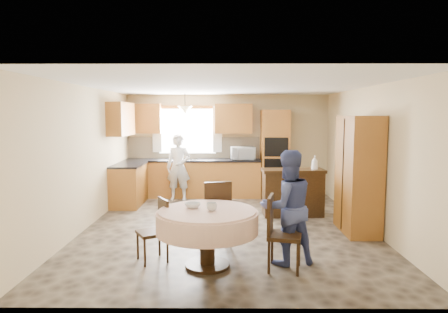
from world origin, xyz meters
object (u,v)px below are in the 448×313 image
Objects in this scene: person_sink at (179,167)px; person_dining at (287,207)px; dining_table at (207,223)px; cupboard at (358,175)px; chair_back at (216,210)px; chair_right at (279,229)px; sideboard at (293,194)px; oven_tower at (275,154)px; chair_left at (157,227)px.

person_dining is at bearing -59.87° from person_sink.
person_dining is (1.07, 0.13, 0.18)m from dining_table.
cupboard is 1.96× the size of chair_back.
sideboard is at bearing -0.05° from chair_right.
dining_table is 1.33× the size of chair_back.
cupboard is 1.28× the size of person_sink.
oven_tower reaches higher than person_dining.
dining_table is at bearing -123.25° from sideboard.
cupboard is at bearing -32.90° from person_sink.
chair_right is at bearing -96.07° from oven_tower.
person_sink is at bearing -79.46° from person_dining.
oven_tower reaches higher than cupboard.
chair_left is at bearing 22.83° from chair_back.
chair_right reaches higher than chair_left.
cupboard is at bearing -30.08° from chair_right.
sideboard is 2.64m from person_dining.
chair_right is at bearing -62.65° from person_sink.
chair_back reaches higher than chair_left.
chair_left is 0.88× the size of chair_right.
person_sink is (-2.44, 1.43, 0.34)m from sideboard.
chair_right is at bearing 41.88° from person_dining.
chair_right is 4.60m from person_sink.
chair_left is 1.80m from person_dining.
cupboard is 2.05m from person_dining.
cupboard is at bearing -177.48° from chair_back.
chair_back is 1.22m from person_dining.
dining_table is at bearing 42.95° from chair_left.
chair_back is at bearing 83.46° from dining_table.
chair_left is 1.66m from chair_right.
cupboard is 2.98m from dining_table.
cupboard reaches higher than person_sink.
chair_back is (-2.39, -0.75, -0.44)m from cupboard.
cupboard reaches higher than chair_left.
chair_right is (0.93, -0.08, -0.06)m from dining_table.
chair_right is at bearing -132.96° from cupboard.
chair_back is at bearing -162.64° from cupboard.
cupboard is (0.92, -1.12, 0.56)m from sideboard.
person_sink is (-2.29, -0.40, -0.28)m from oven_tower.
dining_table is 0.85m from chair_back.
person_sink is (-0.88, 4.14, 0.18)m from dining_table.
chair_back is 1.05× the size of chair_right.
chair_left is (-2.27, -2.48, 0.03)m from sideboard.
cupboard is 2.06× the size of chair_right.
chair_left reaches higher than dining_table.
person_dining is at bearing -104.17° from sideboard.
oven_tower reaches higher than sideboard.
dining_table is 1.39× the size of chair_right.
sideboard is at bearing 59.94° from dining_table.
cupboard is 3.51m from chair_left.
chair_back is (0.80, 0.62, 0.09)m from chair_left.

